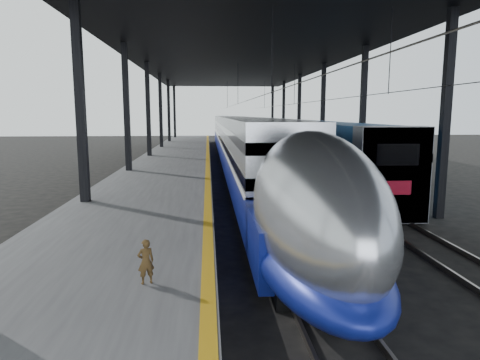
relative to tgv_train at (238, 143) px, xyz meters
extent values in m
plane|color=black|center=(-2.00, -25.13, -2.03)|extent=(160.00, 160.00, 0.00)
cube|color=#4C4C4F|center=(-5.50, -5.13, -1.53)|extent=(6.00, 80.00, 1.00)
cube|color=gold|center=(-2.70, -5.13, -1.03)|extent=(0.30, 80.00, 0.01)
cube|color=slate|center=(-0.72, -5.13, -1.95)|extent=(0.08, 80.00, 0.16)
cube|color=slate|center=(0.72, -5.13, -1.95)|extent=(0.08, 80.00, 0.16)
cube|color=slate|center=(4.28, -5.13, -1.95)|extent=(0.08, 80.00, 0.16)
cube|color=slate|center=(5.72, -5.13, -1.95)|extent=(0.08, 80.00, 0.16)
cube|color=black|center=(-7.80, -20.13, 2.47)|extent=(0.35, 0.35, 9.00)
cube|color=black|center=(7.60, -20.13, 2.47)|extent=(0.35, 0.35, 9.00)
cube|color=black|center=(-7.80, -10.13, 2.47)|extent=(0.35, 0.35, 9.00)
cube|color=black|center=(7.60, -10.13, 2.47)|extent=(0.35, 0.35, 9.00)
cube|color=black|center=(-7.80, -0.13, 2.47)|extent=(0.35, 0.35, 9.00)
cube|color=black|center=(7.60, -0.13, 2.47)|extent=(0.35, 0.35, 9.00)
cube|color=black|center=(-7.80, 9.87, 2.47)|extent=(0.35, 0.35, 9.00)
cube|color=black|center=(7.60, 9.87, 2.47)|extent=(0.35, 0.35, 9.00)
cube|color=black|center=(-7.80, 19.87, 2.47)|extent=(0.35, 0.35, 9.00)
cube|color=black|center=(7.60, 19.87, 2.47)|extent=(0.35, 0.35, 9.00)
cube|color=black|center=(-7.80, 29.87, 2.47)|extent=(0.35, 0.35, 9.00)
cube|color=black|center=(7.60, 29.87, 2.47)|extent=(0.35, 0.35, 9.00)
cube|color=black|center=(-0.10, -5.13, 7.22)|extent=(18.00, 75.00, 0.45)
cylinder|color=slate|center=(0.00, -5.13, 3.47)|extent=(0.03, 74.00, 0.03)
cylinder|color=slate|center=(5.00, -5.13, 3.47)|extent=(0.03, 74.00, 0.03)
cube|color=#ADAFB4|center=(0.00, 4.02, 0.29)|extent=(2.93, 57.00, 4.04)
cube|color=navy|center=(0.00, 2.52, -0.97)|extent=(3.01, 62.00, 1.57)
cube|color=silver|center=(0.00, 4.02, -0.16)|extent=(3.03, 57.00, 0.10)
cube|color=black|center=(0.00, 4.02, 1.45)|extent=(2.97, 57.00, 0.42)
cube|color=black|center=(0.00, 4.02, 0.29)|extent=(2.97, 57.00, 0.42)
ellipsoid|color=#ADAFB4|center=(0.00, -27.48, 0.14)|extent=(2.93, 8.40, 4.04)
ellipsoid|color=navy|center=(0.00, -27.48, -1.02)|extent=(3.01, 8.40, 1.72)
ellipsoid|color=black|center=(0.00, -30.08, 0.95)|extent=(1.52, 2.20, 0.91)
cube|color=black|center=(0.00, -27.48, -1.83)|extent=(2.22, 2.60, 0.40)
cube|color=black|center=(0.00, -5.48, -1.83)|extent=(2.22, 2.60, 0.40)
cube|color=#165093|center=(5.00, -12.37, 0.06)|extent=(2.93, 18.00, 3.97)
cube|color=gray|center=(5.00, -20.77, 0.06)|extent=(2.98, 1.20, 4.03)
cube|color=black|center=(5.00, -21.39, 0.95)|extent=(1.78, 0.06, 0.89)
cube|color=#AA0D23|center=(5.00, -21.39, -0.41)|extent=(1.26, 0.06, 0.58)
cube|color=gray|center=(5.00, 6.63, 0.06)|extent=(2.93, 18.00, 3.97)
cube|color=gray|center=(5.00, 25.63, 0.06)|extent=(2.93, 18.00, 3.97)
cube|color=black|center=(5.00, -18.37, -1.85)|extent=(2.30, 2.40, 0.36)
cube|color=black|center=(5.00, 3.63, -1.85)|extent=(2.30, 2.40, 0.36)
imported|color=#493418|center=(-4.02, -29.23, -0.54)|extent=(0.42, 0.35, 0.98)
camera|label=1|loc=(-2.67, -38.10, 2.57)|focal=32.00mm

